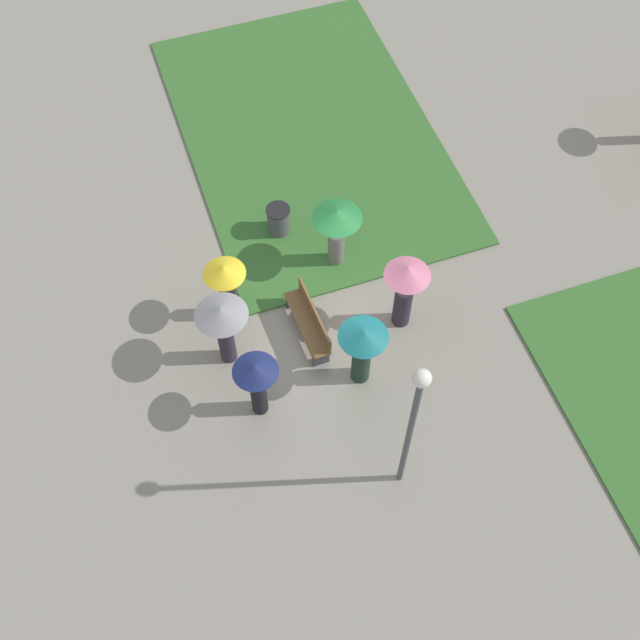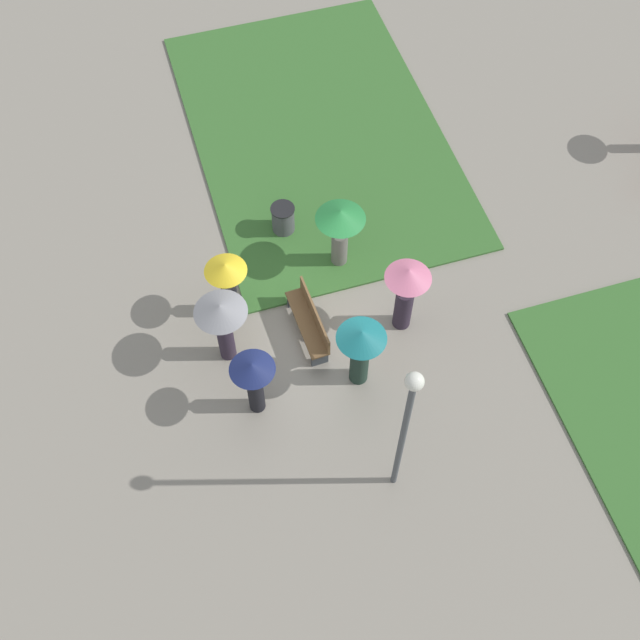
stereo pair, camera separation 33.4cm
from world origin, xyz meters
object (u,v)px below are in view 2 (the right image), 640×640
(crowd_person_navy, at_px, (254,379))
(crowd_person_green, at_px, (340,225))
(lamp_post, at_px, (406,420))
(crowd_person_yellow, at_px, (227,280))
(trash_bin, at_px, (283,219))
(crowd_person_teal, at_px, (361,347))
(crowd_person_pink, at_px, (406,289))
(crowd_person_grey, at_px, (222,320))
(park_bench, at_px, (310,321))

(crowd_person_navy, xyz_separation_m, crowd_person_green, (-3.10, 2.79, 0.13))
(lamp_post, bearing_deg, crowd_person_yellow, -156.36)
(trash_bin, xyz_separation_m, crowd_person_teal, (4.35, 0.45, 0.86))
(lamp_post, distance_m, crowd_person_pink, 4.02)
(crowd_person_grey, bearing_deg, trash_bin, -175.37)
(crowd_person_yellow, xyz_separation_m, crowd_person_pink, (1.41, 3.55, 0.14))
(crowd_person_yellow, bearing_deg, crowd_person_teal, -135.21)
(crowd_person_teal, bearing_deg, trash_bin, -50.83)
(park_bench, relative_size, trash_bin, 2.29)
(crowd_person_yellow, height_order, crowd_person_grey, crowd_person_grey)
(park_bench, height_order, lamp_post, lamp_post)
(crowd_person_teal, relative_size, crowd_person_grey, 0.98)
(lamp_post, distance_m, crowd_person_yellow, 5.55)
(crowd_person_navy, height_order, crowd_person_grey, crowd_person_grey)
(crowd_person_green, bearing_deg, crowd_person_teal, 76.24)
(park_bench, xyz_separation_m, lamp_post, (3.81, 0.60, 2.35))
(park_bench, distance_m, trash_bin, 2.97)
(trash_bin, bearing_deg, lamp_post, 3.30)
(crowd_person_navy, bearing_deg, trash_bin, -54.64)
(crowd_person_navy, bearing_deg, lamp_post, -169.97)
(park_bench, distance_m, crowd_person_teal, 1.73)
(crowd_person_navy, relative_size, crowd_person_pink, 0.89)
(lamp_post, xyz_separation_m, trash_bin, (-6.78, -0.39, -2.42))
(crowd_person_pink, bearing_deg, crowd_person_grey, -176.75)
(crowd_person_grey, bearing_deg, crowd_person_pink, 124.58)
(lamp_post, xyz_separation_m, crowd_person_green, (-5.49, 0.61, -1.48))
(lamp_post, height_order, trash_bin, lamp_post)
(crowd_person_yellow, distance_m, crowd_person_navy, 2.48)
(crowd_person_yellow, relative_size, crowd_person_green, 0.97)
(crowd_person_navy, distance_m, crowd_person_green, 4.17)
(crowd_person_teal, relative_size, crowd_person_green, 1.02)
(crowd_person_pink, height_order, crowd_person_grey, crowd_person_pink)
(lamp_post, xyz_separation_m, crowd_person_pink, (-3.46, 1.42, -1.47))
(lamp_post, bearing_deg, park_bench, -171.06)
(lamp_post, xyz_separation_m, crowd_person_grey, (-3.81, -2.47, -1.44))
(lamp_post, relative_size, crowd_person_navy, 2.43)
(crowd_person_teal, distance_m, crowd_person_green, 3.11)
(crowd_person_teal, height_order, crowd_person_yellow, crowd_person_teal)
(park_bench, bearing_deg, lamp_post, 6.23)
(trash_bin, height_order, crowd_person_green, crowd_person_green)
(crowd_person_pink, xyz_separation_m, crowd_person_grey, (-0.35, -3.89, 0.04))
(crowd_person_navy, xyz_separation_m, crowd_person_pink, (-1.07, 3.60, 0.14))
(park_bench, height_order, crowd_person_navy, crowd_person_navy)
(crowd_person_grey, bearing_deg, park_bench, 129.88)
(crowd_person_pink, bearing_deg, crowd_person_teal, -134.42)
(park_bench, bearing_deg, crowd_person_navy, -50.80)
(crowd_person_navy, bearing_deg, crowd_person_teal, -121.40)
(crowd_person_teal, relative_size, crowd_person_pink, 0.93)
(trash_bin, distance_m, crowd_person_pink, 3.90)
(crowd_person_yellow, relative_size, crowd_person_navy, 0.99)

